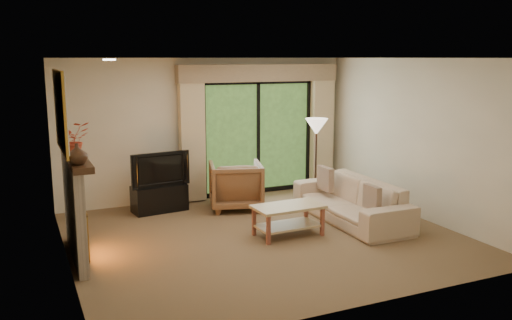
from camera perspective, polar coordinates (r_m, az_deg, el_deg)
name	(u,v)px	position (r m, az deg, el deg)	size (l,w,h in m)	color
floor	(264,236)	(8.10, 0.88, -8.03)	(5.50, 5.50, 0.00)	brown
ceiling	(265,58)	(7.67, 0.93, 10.69)	(5.50, 5.50, 0.00)	white
wall_back	(208,129)	(10.07, -5.13, 3.25)	(5.00, 5.00, 0.00)	beige
wall_front	(368,187)	(5.66, 11.68, -2.85)	(5.00, 5.00, 0.00)	beige
wall_left	(63,165)	(7.09, -19.69, -0.52)	(5.00, 5.00, 0.00)	beige
wall_right	(416,138)	(9.27, 16.51, 2.20)	(5.00, 5.00, 0.00)	beige
fireplace	(74,208)	(7.43, -18.59, -4.83)	(0.24, 1.70, 1.37)	gray
mirror	(61,111)	(7.20, -19.87, 4.87)	(0.07, 1.45, 1.02)	#B68731
sliding_door	(258,137)	(10.42, 0.19, 2.44)	(2.26, 0.10, 2.16)	black
curtain_left	(192,137)	(9.83, -6.74, 2.45)	(0.45, 0.18, 2.35)	#CAB187
curtain_right	(321,129)	(10.93, 6.90, 3.28)	(0.45, 0.18, 2.35)	#CAB187
cornice	(260,73)	(10.23, 0.40, 9.14)	(3.20, 0.24, 0.32)	#94795D
media_console	(160,198)	(9.46, -10.12, -3.99)	(0.91, 0.41, 0.46)	black
tv	(159,168)	(9.34, -10.23, -0.88)	(1.02, 0.13, 0.59)	black
armchair	(236,185)	(9.45, -2.15, -2.67)	(0.88, 0.91, 0.83)	brown
sofa	(351,200)	(8.89, 9.94, -4.22)	(2.31, 0.90, 0.67)	tan
pillow_near	(372,197)	(8.26, 12.12, -3.85)	(0.09, 0.35, 0.35)	brown
pillow_far	(325,179)	(9.33, 7.32, -1.96)	(0.11, 0.40, 0.40)	brown
coffee_table	(288,220)	(8.09, 3.40, -6.36)	(1.03, 0.56, 0.46)	tan
floor_lamp	(316,160)	(9.92, 6.31, -0.02)	(0.41, 0.41, 1.53)	white
vase	(77,154)	(6.67, -18.31, 0.60)	(0.24, 0.24, 0.25)	#392214
branches	(72,140)	(7.12, -18.77, 2.01)	(0.41, 0.35, 0.45)	#C7442A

